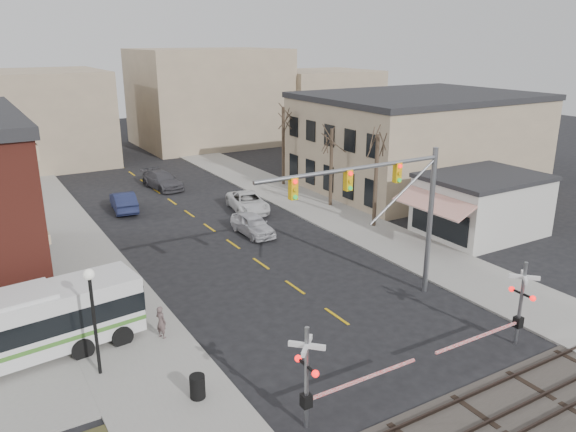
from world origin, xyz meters
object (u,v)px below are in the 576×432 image
at_px(street_lamp, 92,301).
at_px(pedestrian_far, 71,307).
at_px(rr_crossing_east, 514,307).
at_px(car_a, 253,224).
at_px(traffic_signal_mast, 390,198).
at_px(pedestrian_near, 161,322).
at_px(rr_crossing_west, 317,376).
at_px(car_d, 162,180).
at_px(car_c, 248,202).
at_px(car_b, 124,201).
at_px(trash_bin, 197,387).

bearing_deg(street_lamp, pedestrian_far, 91.34).
height_order(rr_crossing_east, car_a, rr_crossing_east).
relative_size(traffic_signal_mast, pedestrian_near, 6.73).
height_order(rr_crossing_west, pedestrian_far, rr_crossing_west).
bearing_deg(rr_crossing_west, car_d, 79.96).
height_order(car_a, car_c, car_a).
relative_size(traffic_signal_mast, rr_crossing_east, 1.89).
height_order(car_b, pedestrian_far, pedestrian_far).
distance_m(car_a, pedestrian_far, 15.30).
xyz_separation_m(car_b, pedestrian_far, (-7.32, -17.46, 0.10)).
distance_m(trash_bin, car_c, 24.68).
height_order(traffic_signal_mast, rr_crossing_east, traffic_signal_mast).
distance_m(rr_crossing_east, car_b, 31.21).
bearing_deg(car_a, pedestrian_near, -133.76).
distance_m(car_d, pedestrian_near, 27.87).
bearing_deg(street_lamp, car_a, 42.33).
relative_size(street_lamp, trash_bin, 4.94).
xyz_separation_m(rr_crossing_west, street_lamp, (-5.99, 7.05, 1.44)).
relative_size(traffic_signal_mast, car_b, 2.22).
bearing_deg(car_d, traffic_signal_mast, -93.33).
xyz_separation_m(car_a, pedestrian_near, (-10.31, -10.77, 0.16)).
bearing_deg(street_lamp, rr_crossing_west, -49.64).
height_order(trash_bin, car_b, car_b).
relative_size(traffic_signal_mast, car_c, 1.97).
height_order(rr_crossing_east, pedestrian_near, rr_crossing_east).
xyz_separation_m(rr_crossing_east, car_c, (-0.73, 24.58, -1.22)).
xyz_separation_m(street_lamp, car_b, (7.19, 22.66, -2.62)).
height_order(trash_bin, pedestrian_near, pedestrian_near).
bearing_deg(rr_crossing_west, street_lamp, 130.36).
bearing_deg(car_b, rr_crossing_west, 94.47).
relative_size(car_a, pedestrian_far, 2.86).
distance_m(pedestrian_near, pedestrian_far, 4.94).
bearing_deg(street_lamp, trash_bin, -51.74).
xyz_separation_m(car_b, pedestrian_near, (-4.05, -21.17, 0.12)).
height_order(trash_bin, car_c, car_c).
distance_m(car_b, car_c, 9.98).
bearing_deg(rr_crossing_west, rr_crossing_east, -0.42).
distance_m(car_c, pedestrian_near, 20.32).
height_order(rr_crossing_west, car_c, rr_crossing_west).
bearing_deg(car_b, rr_crossing_east, 114.03).
distance_m(car_d, pedestrian_far, 25.78).
relative_size(street_lamp, car_b, 0.97).
bearing_deg(trash_bin, street_lamp, 128.26).
distance_m(rr_crossing_west, car_b, 29.76).
distance_m(traffic_signal_mast, car_b, 25.11).
bearing_deg(car_b, street_lamp, 79.17).
xyz_separation_m(traffic_signal_mast, pedestrian_far, (-14.51, 6.07, -4.88)).
bearing_deg(pedestrian_far, car_a, -25.47).
bearing_deg(traffic_signal_mast, car_d, 94.42).
bearing_deg(trash_bin, pedestrian_far, 108.60).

